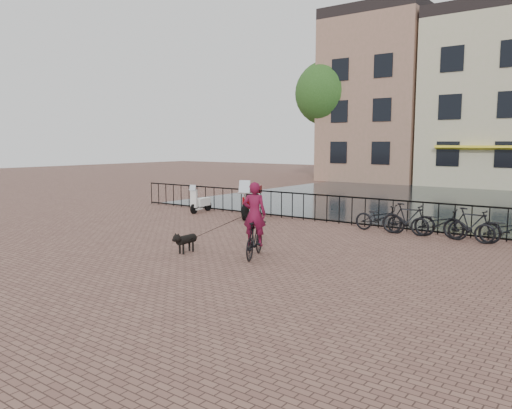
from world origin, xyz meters
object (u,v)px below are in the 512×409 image
Objects in this scene: cyclist at (254,224)px; motorcycle at (251,198)px; scooter at (201,198)px; dog at (186,242)px.

cyclist is 1.02× the size of motorcycle.
cyclist reaches higher than motorcycle.
motorcycle is at bearing -5.89° from scooter.
motorcycle is at bearing -74.69° from cyclist.
dog is at bearing -58.46° from scooter.
cyclist is 1.98m from dog.
dog is at bearing -90.42° from motorcycle.
cyclist is 2.63× the size of dog.
cyclist is at bearing -46.62° from scooter.
scooter is at bearing 160.15° from motorcycle.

